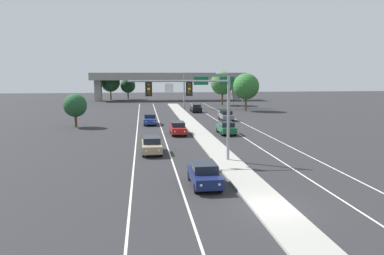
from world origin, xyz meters
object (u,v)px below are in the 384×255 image
Objects in this scene: car_oncoming_red at (178,128)px; car_oncoming_blue at (150,119)px; car_receding_grey at (226,115)px; car_oncoming_tan at (152,145)px; car_receding_black at (196,108)px; highway_sign_gantry at (214,80)px; tree_far_right_a at (246,86)px; tree_far_left_a at (128,86)px; tree_far_right_b at (222,83)px; overhead_signal_mast at (196,100)px; car_oncoming_navy at (204,174)px; tree_far_left_c at (75,106)px; car_receding_green at (226,128)px; tree_far_left_b at (110,82)px.

car_oncoming_red is 10.22m from car_oncoming_blue.
car_oncoming_tan is at bearing -117.47° from car_receding_grey.
car_receding_black is 0.34× the size of highway_sign_gantry.
tree_far_right_a is 1.23× the size of tree_far_left_a.
car_oncoming_red is at bearing -82.50° from tree_far_left_a.
car_oncoming_tan is at bearing -117.10° from tree_far_right_a.
car_oncoming_blue is 37.00m from tree_far_right_b.
overhead_signal_mast is 1.91× the size of car_oncoming_tan.
tree_far_right_b is (14.40, 41.86, 4.41)m from car_oncoming_red.
tree_far_left_a is (-14.49, 37.76, 3.18)m from car_receding_black.
tree_far_left_c is at bearing 114.10° from car_oncoming_navy.
tree_far_left_c is (-30.03, -19.55, -1.86)m from tree_far_right_a.
tree_far_left_a reaches higher than car_oncoming_navy.
car_oncoming_tan is 0.34× the size of highway_sign_gantry.
car_oncoming_red is 32.54m from tree_far_right_a.
tree_far_right_a is at bearing 69.42° from overhead_signal_mast.
tree_far_right_a is (16.10, 42.88, -0.46)m from overhead_signal_mast.
car_receding_green is (5.84, 14.61, -4.56)m from overhead_signal_mast.
car_oncoming_blue is 0.56× the size of tree_far_right_b.
tree_far_left_c is (-5.23, -56.22, -0.93)m from tree_far_left_a.
car_oncoming_tan is 14.15m from car_receding_green.
car_oncoming_blue is 1.00× the size of car_receding_green.
car_receding_black is 40.57m from tree_far_left_a.
car_receding_green and car_receding_grey have the same top height.
tree_far_left_c is (-13.93, 23.33, -2.31)m from overhead_signal_mast.
car_oncoming_navy is at bearing -97.27° from car_receding_black.
tree_far_right_a reaches higher than tree_far_left_c.
tree_far_right_a is (19.60, 18.19, 4.11)m from car_oncoming_blue.
tree_far_left_b is 54.19m from tree_far_left_c.
car_receding_grey is at bearing -71.12° from tree_far_left_a.
tree_far_left_c is at bearing 118.07° from car_oncoming_tan.
car_receding_black is at bearing 77.38° from car_oncoming_red.
car_receding_black is at bearing 43.10° from tree_far_left_c.
car_oncoming_navy is 31.72m from car_oncoming_blue.
tree_far_right_a reaches higher than tree_far_left_a.
car_receding_black is 11.14m from highway_sign_gantry.
car_oncoming_blue is at bearing 89.41° from car_oncoming_tan.
car_receding_grey is at bearing 72.67° from overhead_signal_mast.
tree_far_right_a is (29.51, -34.61, -0.03)m from tree_far_left_b.
tree_far_left_a is at bearing 111.00° from car_receding_black.
highway_sign_gantry is (5.04, 35.52, 5.34)m from car_receding_green.
highway_sign_gantry reaches higher than car_oncoming_tan.
car_oncoming_blue is 19.47m from car_receding_black.
car_oncoming_blue is (0.21, 20.52, 0.00)m from car_oncoming_tan.
overhead_signal_mast is at bearing -81.93° from car_oncoming_blue.
car_oncoming_blue is 29.72m from highway_sign_gantry.
car_oncoming_navy and car_oncoming_tan have the same top height.
car_oncoming_red is 1.00× the size of car_receding_grey.
car_receding_green and car_receding_black have the same top height.
car_receding_black is at bearing 90.09° from car_receding_green.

